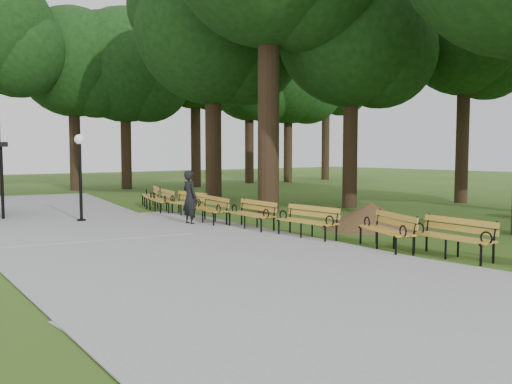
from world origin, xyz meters
TOP-DOWN VIEW (x-y plane):
  - ground at (0.00, 0.00)m, footprint 100.00×100.00m
  - path at (-4.00, 3.00)m, footprint 12.00×38.00m
  - person at (-1.24, 7.28)m, footprint 0.43×0.64m
  - lamp_post at (-3.72, 9.95)m, footprint 0.32×0.32m
  - dirt_mound at (2.76, 3.39)m, footprint 2.70×2.70m
  - bench_2 at (0.49, -0.73)m, footprint 0.73×1.93m
  - bench_3 at (0.18, 0.79)m, footprint 1.29×2.00m
  - bench_4 at (-0.18, 3.09)m, footprint 0.79×1.95m
  - bench_5 at (-0.38, 5.26)m, footprint 0.72×1.93m
  - bench_6 at (-0.60, 7.18)m, footprint 0.91×1.97m
  - bench_7 at (-0.20, 9.28)m, footprint 0.74×1.93m
  - bench_8 at (-0.31, 10.99)m, footprint 1.06×2.00m
  - bench_9 at (0.25, 13.00)m, footprint 1.26×2.00m
  - lawn_tree_1 at (6.55, 7.72)m, footprint 6.02×6.02m
  - lawn_tree_4 at (4.01, 13.94)m, footprint 7.20×7.20m
  - lawn_tree_5 at (12.09, 6.11)m, footprint 5.33×5.33m
  - tree_backdrop at (6.60, 23.51)m, footprint 37.13×8.76m

SIDE VIEW (x-z plane):
  - ground at x=0.00m, z-range 0.00..0.00m
  - path at x=-4.00m, z-range 0.00..0.06m
  - dirt_mound at x=2.76m, z-range 0.00..0.76m
  - bench_2 at x=0.49m, z-range 0.00..0.88m
  - bench_3 at x=0.18m, z-range 0.00..0.88m
  - bench_4 at x=-0.18m, z-range 0.00..0.88m
  - bench_5 at x=-0.38m, z-range 0.00..0.88m
  - bench_6 at x=-0.60m, z-range 0.00..0.88m
  - bench_7 at x=-0.20m, z-range 0.00..0.88m
  - bench_8 at x=-0.31m, z-range 0.00..0.88m
  - bench_9 at x=0.25m, z-range 0.00..0.88m
  - person at x=-1.24m, z-range 0.00..1.71m
  - lamp_post at x=-3.72m, z-range 0.65..3.49m
  - lawn_tree_1 at x=6.55m, z-range 2.00..12.11m
  - lawn_tree_5 at x=12.09m, z-range 2.32..12.41m
  - tree_backdrop at x=6.60m, z-range 0.00..16.00m
  - lawn_tree_4 at x=4.01m, z-range 2.18..13.85m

